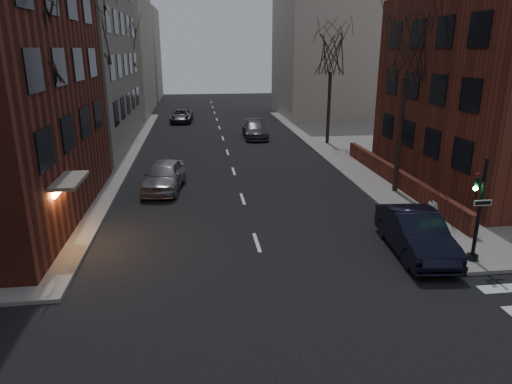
{
  "coord_description": "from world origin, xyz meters",
  "views": [
    {
      "loc": [
        -2.37,
        -5.82,
        7.93
      ],
      "look_at": [
        0.08,
        12.86,
        2.0
      ],
      "focal_mm": 32.0,
      "sensor_mm": 36.0,
      "label": 1
    }
  ],
  "objects_px": {
    "parked_sedan": "(416,233)",
    "car_lane_far": "(182,116)",
    "tree_right_b": "(331,53)",
    "traffic_signal": "(477,217)",
    "car_lane_silver": "(164,176)",
    "streetlamp_far": "(136,87)",
    "sandwich_board": "(432,211)",
    "tree_left_b": "(91,33)",
    "car_lane_gray": "(255,130)",
    "tree_left_c": "(124,48)",
    "tree_right_a": "(408,47)",
    "tree_left_a": "(27,34)",
    "streetlamp_near": "(96,115)"
  },
  "relations": [
    {
      "from": "tree_right_b",
      "to": "streetlamp_near",
      "type": "xyz_separation_m",
      "value": [
        -17.0,
        -10.0,
        -3.35
      ]
    },
    {
      "from": "tree_left_c",
      "to": "car_lane_gray",
      "type": "height_order",
      "value": "tree_left_c"
    },
    {
      "from": "tree_left_b",
      "to": "streetlamp_near",
      "type": "bearing_deg",
      "value": -81.47
    },
    {
      "from": "tree_left_c",
      "to": "car_lane_far",
      "type": "distance_m",
      "value": 10.85
    },
    {
      "from": "traffic_signal",
      "to": "streetlamp_far",
      "type": "height_order",
      "value": "streetlamp_far"
    },
    {
      "from": "tree_left_b",
      "to": "tree_left_a",
      "type": "bearing_deg",
      "value": -90.0
    },
    {
      "from": "tree_left_b",
      "to": "streetlamp_far",
      "type": "relative_size",
      "value": 1.72
    },
    {
      "from": "tree_right_a",
      "to": "sandwich_board",
      "type": "distance_m",
      "value": 8.84
    },
    {
      "from": "car_lane_gray",
      "to": "tree_right_a",
      "type": "bearing_deg",
      "value": -70.73
    },
    {
      "from": "tree_left_b",
      "to": "sandwich_board",
      "type": "distance_m",
      "value": 23.09
    },
    {
      "from": "car_lane_gray",
      "to": "car_lane_silver",
      "type": "bearing_deg",
      "value": -114.04
    },
    {
      "from": "tree_left_c",
      "to": "parked_sedan",
      "type": "height_order",
      "value": "tree_left_c"
    },
    {
      "from": "traffic_signal",
      "to": "tree_left_c",
      "type": "xyz_separation_m",
      "value": [
        -16.74,
        31.01,
        6.12
      ]
    },
    {
      "from": "streetlamp_near",
      "to": "sandwich_board",
      "type": "relative_size",
      "value": 7.0
    },
    {
      "from": "tree_left_a",
      "to": "streetlamp_far",
      "type": "distance_m",
      "value": 28.32
    },
    {
      "from": "car_lane_gray",
      "to": "sandwich_board",
      "type": "height_order",
      "value": "car_lane_gray"
    },
    {
      "from": "streetlamp_near",
      "to": "car_lane_silver",
      "type": "distance_m",
      "value": 5.39
    },
    {
      "from": "traffic_signal",
      "to": "car_lane_silver",
      "type": "xyz_separation_m",
      "value": [
        -12.3,
        11.32,
        -1.05
      ]
    },
    {
      "from": "traffic_signal",
      "to": "car_lane_silver",
      "type": "height_order",
      "value": "traffic_signal"
    },
    {
      "from": "car_lane_silver",
      "to": "car_lane_gray",
      "type": "height_order",
      "value": "car_lane_silver"
    },
    {
      "from": "traffic_signal",
      "to": "parked_sedan",
      "type": "height_order",
      "value": "traffic_signal"
    },
    {
      "from": "streetlamp_far",
      "to": "sandwich_board",
      "type": "xyz_separation_m",
      "value": [
        16.73,
        -28.79,
        -3.64
      ]
    },
    {
      "from": "streetlamp_near",
      "to": "traffic_signal",
      "type": "bearing_deg",
      "value": -38.87
    },
    {
      "from": "car_lane_gray",
      "to": "sandwich_board",
      "type": "relative_size",
      "value": 5.85
    },
    {
      "from": "traffic_signal",
      "to": "car_lane_silver",
      "type": "bearing_deg",
      "value": 137.37
    },
    {
      "from": "tree_left_a",
      "to": "streetlamp_near",
      "type": "height_order",
      "value": "tree_left_a"
    },
    {
      "from": "traffic_signal",
      "to": "tree_left_a",
      "type": "distance_m",
      "value": 18.66
    },
    {
      "from": "car_lane_silver",
      "to": "tree_left_c",
      "type": "bearing_deg",
      "value": 110.32
    },
    {
      "from": "parked_sedan",
      "to": "car_lane_far",
      "type": "height_order",
      "value": "parked_sedan"
    },
    {
      "from": "tree_right_a",
      "to": "streetlamp_near",
      "type": "height_order",
      "value": "tree_right_a"
    },
    {
      "from": "parked_sedan",
      "to": "car_lane_silver",
      "type": "distance_m",
      "value": 14.64
    },
    {
      "from": "tree_right_a",
      "to": "sandwich_board",
      "type": "relative_size",
      "value": 10.84
    },
    {
      "from": "tree_left_b",
      "to": "sandwich_board",
      "type": "height_order",
      "value": "tree_left_b"
    },
    {
      "from": "tree_right_a",
      "to": "car_lane_silver",
      "type": "height_order",
      "value": "tree_right_a"
    },
    {
      "from": "tree_right_b",
      "to": "traffic_signal",
      "type": "bearing_deg",
      "value": -92.15
    },
    {
      "from": "tree_left_a",
      "to": "tree_left_b",
      "type": "relative_size",
      "value": 0.95
    },
    {
      "from": "streetlamp_far",
      "to": "car_lane_far",
      "type": "bearing_deg",
      "value": 46.47
    },
    {
      "from": "tree_left_a",
      "to": "car_lane_silver",
      "type": "relative_size",
      "value": 2.04
    },
    {
      "from": "tree_left_c",
      "to": "streetlamp_far",
      "type": "height_order",
      "value": "tree_left_c"
    },
    {
      "from": "car_lane_silver",
      "to": "streetlamp_near",
      "type": "bearing_deg",
      "value": 163.92
    },
    {
      "from": "car_lane_gray",
      "to": "tree_left_c",
      "type": "bearing_deg",
      "value": 161.98
    },
    {
      "from": "traffic_signal",
      "to": "sandwich_board",
      "type": "xyz_separation_m",
      "value": [
        0.59,
        4.22,
        -1.31
      ]
    },
    {
      "from": "tree_right_b",
      "to": "car_lane_silver",
      "type": "relative_size",
      "value": 1.83
    },
    {
      "from": "sandwich_board",
      "to": "tree_left_c",
      "type": "bearing_deg",
      "value": 130.62
    },
    {
      "from": "car_lane_silver",
      "to": "parked_sedan",
      "type": "bearing_deg",
      "value": -36.25
    },
    {
      "from": "tree_right_b",
      "to": "car_lane_silver",
      "type": "bearing_deg",
      "value": -138.39
    },
    {
      "from": "traffic_signal",
      "to": "tree_left_b",
      "type": "bearing_deg",
      "value": 134.54
    },
    {
      "from": "tree_left_c",
      "to": "car_lane_far",
      "type": "height_order",
      "value": "tree_left_c"
    },
    {
      "from": "parked_sedan",
      "to": "tree_right_a",
      "type": "bearing_deg",
      "value": 76.62
    },
    {
      "from": "streetlamp_far",
      "to": "car_lane_far",
      "type": "xyz_separation_m",
      "value": [
        4.19,
        4.41,
        -3.53
      ]
    }
  ]
}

